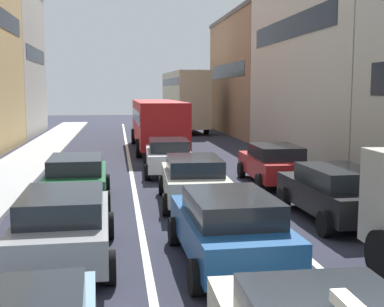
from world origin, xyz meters
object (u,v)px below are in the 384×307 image
object	(u,v)px
sedan_left_lane_third	(77,178)
wagon_right_lane_far	(274,163)
wagon_left_lane_second	(64,224)
hatchback_centre_lane_third	(194,179)
sedan_right_lane_behind_truck	(336,192)
bus_mid_queue_primary	(157,120)
bus_far_queue_secondary	(184,98)
sedan_centre_lane_second	(229,226)
coupe_centre_lane_fourth	(168,155)

from	to	relation	value
sedan_left_lane_third	wagon_right_lane_far	xyz separation A→B (m)	(7.12, 2.23, 0.00)
wagon_left_lane_second	hatchback_centre_lane_third	bearing A→B (deg)	-36.08
sedan_right_lane_behind_truck	wagon_right_lane_far	xyz separation A→B (m)	(-0.00, 5.48, 0.00)
sedan_right_lane_behind_truck	wagon_right_lane_far	world-z (taller)	same
bus_mid_queue_primary	bus_far_queue_secondary	world-z (taller)	bus_far_queue_secondary
sedan_right_lane_behind_truck	bus_mid_queue_primary	bearing A→B (deg)	10.50
hatchback_centre_lane_third	bus_mid_queue_primary	xyz separation A→B (m)	(0.00, 14.40, 0.96)
sedan_centre_lane_second	hatchback_centre_lane_third	bearing A→B (deg)	-2.45
sedan_centre_lane_second	sedan_left_lane_third	distance (m)	7.17
wagon_left_lane_second	coupe_centre_lane_fourth	distance (m)	11.16
sedan_centre_lane_second	bus_mid_queue_primary	xyz separation A→B (m)	(0.12, 19.99, 0.96)
bus_mid_queue_primary	wagon_left_lane_second	bearing A→B (deg)	169.56
bus_far_queue_secondary	coupe_centre_lane_fourth	bearing A→B (deg)	168.75
sedan_left_lane_third	wagon_right_lane_far	size ratio (longest dim) A/B	1.00
bus_mid_queue_primary	sedan_right_lane_behind_truck	bearing A→B (deg)	-168.67
hatchback_centre_lane_third	wagon_right_lane_far	bearing A→B (deg)	-47.72
bus_far_queue_secondary	bus_mid_queue_primary	bearing A→B (deg)	164.02
bus_far_queue_secondary	wagon_right_lane_far	bearing A→B (deg)	178.13
sedan_centre_lane_second	coupe_centre_lane_fourth	bearing A→B (deg)	-0.78
coupe_centre_lane_fourth	bus_far_queue_secondary	world-z (taller)	bus_far_queue_secondary
wagon_left_lane_second	wagon_right_lane_far	size ratio (longest dim) A/B	1.00
sedan_centre_lane_second	sedan_right_lane_behind_truck	world-z (taller)	same
sedan_centre_lane_second	bus_mid_queue_primary	size ratio (longest dim) A/B	0.41
wagon_left_lane_second	sedan_left_lane_third	world-z (taller)	same
coupe_centre_lane_fourth	bus_mid_queue_primary	xyz separation A→B (m)	(0.21, 8.63, 0.96)
bus_mid_queue_primary	sedan_left_lane_third	bearing A→B (deg)	164.92
coupe_centre_lane_fourth	bus_mid_queue_primary	bearing A→B (deg)	0.76
coupe_centre_lane_fourth	sedan_left_lane_third	bearing A→B (deg)	148.47
sedan_left_lane_third	coupe_centre_lane_fourth	world-z (taller)	same
sedan_right_lane_behind_truck	bus_far_queue_secondary	world-z (taller)	bus_far_queue_secondary
bus_far_queue_secondary	sedan_centre_lane_second	bearing A→B (deg)	171.96
hatchback_centre_lane_third	bus_far_queue_secondary	bearing A→B (deg)	-4.31
wagon_right_lane_far	bus_mid_queue_primary	bearing A→B (deg)	18.27
wagon_right_lane_far	bus_far_queue_secondary	xyz separation A→B (m)	(-0.08, 25.31, 2.03)
sedan_centre_lane_second	sedan_left_lane_third	bearing A→B (deg)	27.88
wagon_right_lane_far	wagon_left_lane_second	bearing A→B (deg)	139.71
sedan_left_lane_third	coupe_centre_lane_fourth	size ratio (longest dim) A/B	0.99
hatchback_centre_lane_third	bus_mid_queue_primary	bearing A→B (deg)	2.61
sedan_centre_lane_second	sedan_left_lane_third	world-z (taller)	same
wagon_left_lane_second	bus_far_queue_secondary	bearing A→B (deg)	-12.84
sedan_left_lane_third	bus_mid_queue_primary	xyz separation A→B (m)	(3.61, 13.73, 0.96)
bus_far_queue_secondary	wagon_left_lane_second	bearing A→B (deg)	166.25
hatchback_centre_lane_third	sedan_right_lane_behind_truck	size ratio (longest dim) A/B	1.01
coupe_centre_lane_fourth	sedan_right_lane_behind_truck	size ratio (longest dim) A/B	1.01
wagon_right_lane_far	sedan_left_lane_third	bearing A→B (deg)	108.72
wagon_left_lane_second	bus_far_queue_secondary	size ratio (longest dim) A/B	0.41
hatchback_centre_lane_third	bus_far_queue_secondary	distance (m)	28.50
wagon_left_lane_second	sedan_left_lane_third	size ratio (longest dim) A/B	1.00
sedan_right_lane_behind_truck	wagon_right_lane_far	size ratio (longest dim) A/B	1.00
sedan_centre_lane_second	hatchback_centre_lane_third	world-z (taller)	same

